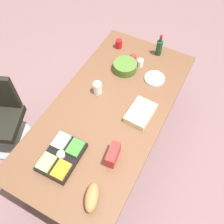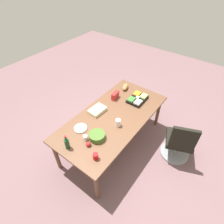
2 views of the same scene
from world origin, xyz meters
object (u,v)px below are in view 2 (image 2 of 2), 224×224
(office_chair, at_px, (178,144))
(chip_bag_red, at_px, (115,95))
(conference_table, at_px, (113,119))
(apple_red, at_px, (88,144))
(red_solo_cup, at_px, (96,156))
(mayo_jar, at_px, (118,123))
(salad_bowl, at_px, (97,136))
(veggie_tray, at_px, (137,99))
(sheet_cake, at_px, (97,110))
(wine_bottle, at_px, (67,143))
(paper_cup, at_px, (85,138))
(bread_loaf, at_px, (125,87))
(paper_plate_stack, at_px, (81,128))

(office_chair, xyz_separation_m, chip_bag_red, (0.03, -1.46, 0.49))
(conference_table, distance_m, apple_red, 0.78)
(red_solo_cup, bearing_deg, office_chair, 148.58)
(mayo_jar, height_order, salad_bowl, mayo_jar)
(veggie_tray, relative_size, salad_bowl, 1.62)
(mayo_jar, xyz_separation_m, veggie_tray, (-0.81, -0.10, -0.03))
(office_chair, relative_size, sheet_cake, 3.00)
(red_solo_cup, xyz_separation_m, salad_bowl, (-0.31, -0.24, -0.01))
(mayo_jar, relative_size, sheet_cake, 0.42)
(sheet_cake, xyz_separation_m, red_solo_cup, (0.80, 0.65, 0.02))
(veggie_tray, bearing_deg, wine_bottle, -8.54)
(salad_bowl, height_order, apple_red, salad_bowl)
(paper_cup, bearing_deg, sheet_cake, -155.43)
(sheet_cake, xyz_separation_m, apple_red, (0.69, 0.41, 0.00))
(wine_bottle, distance_m, chip_bag_red, 1.46)
(bread_loaf, bearing_deg, office_chair, 75.94)
(office_chair, height_order, paper_plate_stack, office_chair)
(salad_bowl, bearing_deg, sheet_cake, -139.87)
(red_solo_cup, relative_size, paper_plate_stack, 0.50)
(mayo_jar, relative_size, apple_red, 1.77)
(apple_red, bearing_deg, bread_loaf, -166.14)
(office_chair, relative_size, veggie_tray, 2.24)
(salad_bowl, bearing_deg, office_chair, 134.67)
(sheet_cake, height_order, chip_bag_red, chip_bag_red)
(bread_loaf, relative_size, salad_bowl, 0.91)
(salad_bowl, xyz_separation_m, apple_red, (0.20, -0.01, -0.01))
(bread_loaf, distance_m, salad_bowl, 1.48)
(office_chair, distance_m, paper_plate_stack, 1.84)
(wine_bottle, xyz_separation_m, bread_loaf, (-1.85, -0.17, -0.05))
(chip_bag_red, bearing_deg, bread_loaf, -177.13)
(mayo_jar, distance_m, salad_bowl, 0.45)
(conference_table, bearing_deg, paper_plate_stack, -23.75)
(paper_cup, height_order, sheet_cake, paper_cup)
(bread_loaf, distance_m, red_solo_cup, 1.85)
(paper_cup, relative_size, bread_loaf, 0.38)
(red_solo_cup, bearing_deg, wine_bottle, -76.76)
(paper_cup, height_order, wine_bottle, wine_bottle)
(veggie_tray, distance_m, wine_bottle, 1.68)
(office_chair, xyz_separation_m, apple_red, (1.26, -1.08, 0.46))
(apple_red, bearing_deg, paper_plate_stack, -117.42)
(mayo_jar, height_order, veggie_tray, mayo_jar)
(paper_cup, height_order, paper_plate_stack, paper_cup)
(veggie_tray, bearing_deg, chip_bag_red, -61.90)
(paper_cup, xyz_separation_m, bread_loaf, (-1.56, -0.28, 0.01))
(chip_bag_red, bearing_deg, paper_plate_stack, 1.76)
(veggie_tray, bearing_deg, conference_table, -9.40)
(veggie_tray, height_order, wine_bottle, wine_bottle)
(veggie_tray, bearing_deg, red_solo_cup, 8.20)
(office_chair, distance_m, paper_cup, 1.75)
(paper_cup, bearing_deg, red_solo_cup, 64.81)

